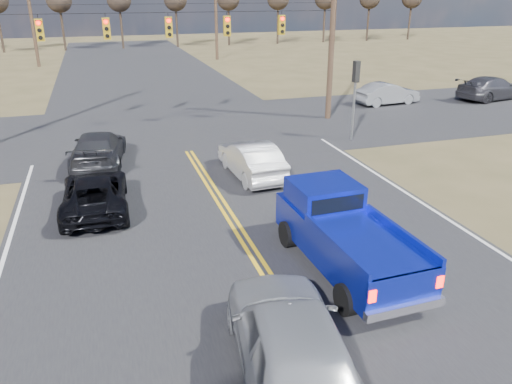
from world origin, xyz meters
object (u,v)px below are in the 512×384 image
object	(u,v)px
cross_car_east_near	(387,94)
black_suv	(95,193)
cross_car_east_far	(492,88)
dgrey_car_queue	(98,149)
silver_suv	(292,344)
pickup_truck	(343,234)
white_car_queue	(251,159)

from	to	relation	value
cross_car_east_near	black_suv	bearing A→B (deg)	117.10
cross_car_east_far	cross_car_east_near	bearing A→B (deg)	74.63
cross_car_east_near	cross_car_east_far	world-z (taller)	cross_car_east_far
black_suv	dgrey_car_queue	distance (m)	4.99
silver_suv	cross_car_east_near	size ratio (longest dim) A/B	1.22
pickup_truck	silver_suv	distance (m)	4.66
dgrey_car_queue	pickup_truck	bearing A→B (deg)	126.69
black_suv	pickup_truck	bearing A→B (deg)	139.08
white_car_queue	cross_car_east_far	bearing A→B (deg)	-157.78
cross_car_east_far	silver_suv	bearing A→B (deg)	122.85
pickup_truck	dgrey_car_queue	size ratio (longest dim) A/B	1.09
pickup_truck	cross_car_east_near	bearing A→B (deg)	53.99
silver_suv	dgrey_car_queue	world-z (taller)	silver_suv
dgrey_car_queue	cross_car_east_near	xyz separation A→B (m)	(18.37, 7.06, -0.02)
white_car_queue	cross_car_east_far	world-z (taller)	cross_car_east_far
white_car_queue	cross_car_east_far	size ratio (longest dim) A/B	0.82
black_suv	cross_car_east_far	bearing A→B (deg)	-154.60
pickup_truck	cross_car_east_near	world-z (taller)	pickup_truck
silver_suv	white_car_queue	xyz separation A→B (m)	(2.64, 11.23, -0.17)
white_car_queue	dgrey_car_queue	xyz separation A→B (m)	(-5.84, 3.33, 0.00)
silver_suv	white_car_queue	size ratio (longest dim) A/B	1.19
silver_suv	black_suv	world-z (taller)	silver_suv
cross_car_east_near	white_car_queue	bearing A→B (deg)	123.84
black_suv	white_car_queue	world-z (taller)	white_car_queue
white_car_queue	dgrey_car_queue	world-z (taller)	dgrey_car_queue
pickup_truck	silver_suv	xyz separation A→B (m)	(-2.90, -3.64, -0.10)
pickup_truck	dgrey_car_queue	world-z (taller)	pickup_truck
white_car_queue	cross_car_east_near	bearing A→B (deg)	-143.50
silver_suv	cross_car_east_far	world-z (taller)	silver_suv
white_car_queue	dgrey_car_queue	size ratio (longest dim) A/B	0.88
silver_suv	white_car_queue	bearing A→B (deg)	-94.43
white_car_queue	cross_car_east_near	distance (m)	16.28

